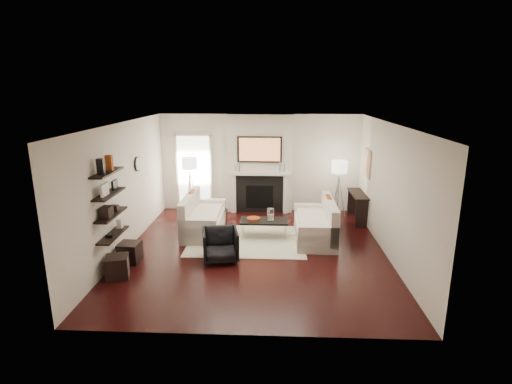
{
  "coord_description": "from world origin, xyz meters",
  "views": [
    {
      "loc": [
        0.39,
        -7.93,
        3.39
      ],
      "look_at": [
        0.0,
        0.6,
        1.15
      ],
      "focal_mm": 28.0,
      "sensor_mm": 36.0,
      "label": 1
    }
  ],
  "objects_px": {
    "loveseat_left_base": "(204,224)",
    "lamp_right_shade": "(340,167)",
    "coffee_table": "(264,221)",
    "ottoman_near": "(130,252)",
    "armchair": "(220,243)",
    "lamp_left_shade": "(189,163)",
    "loveseat_right_base": "(314,230)"
  },
  "relations": [
    {
      "from": "lamp_right_shade",
      "to": "loveseat_left_base",
      "type": "bearing_deg",
      "value": -163.49
    },
    {
      "from": "loveseat_left_base",
      "to": "coffee_table",
      "type": "distance_m",
      "value": 1.48
    },
    {
      "from": "lamp_right_shade",
      "to": "coffee_table",
      "type": "bearing_deg",
      "value": -146.39
    },
    {
      "from": "lamp_left_shade",
      "to": "ottoman_near",
      "type": "xyz_separation_m",
      "value": [
        -0.62,
        -3.04,
        -1.25
      ]
    },
    {
      "from": "lamp_left_shade",
      "to": "lamp_right_shade",
      "type": "bearing_deg",
      "value": -4.51
    },
    {
      "from": "lamp_left_shade",
      "to": "ottoman_near",
      "type": "height_order",
      "value": "lamp_left_shade"
    },
    {
      "from": "loveseat_right_base",
      "to": "coffee_table",
      "type": "xyz_separation_m",
      "value": [
        -1.16,
        0.07,
        0.19
      ]
    },
    {
      "from": "loveseat_left_base",
      "to": "lamp_right_shade",
      "type": "xyz_separation_m",
      "value": [
        3.32,
        0.98,
        1.24
      ]
    },
    {
      "from": "loveseat_left_base",
      "to": "armchair",
      "type": "xyz_separation_m",
      "value": [
        0.6,
        -1.58,
        0.15
      ]
    },
    {
      "from": "lamp_left_shade",
      "to": "coffee_table",
      "type": "bearing_deg",
      "value": -37.49
    },
    {
      "from": "armchair",
      "to": "lamp_right_shade",
      "type": "height_order",
      "value": "lamp_right_shade"
    },
    {
      "from": "lamp_left_shade",
      "to": "lamp_right_shade",
      "type": "relative_size",
      "value": 1.0
    },
    {
      "from": "loveseat_left_base",
      "to": "coffee_table",
      "type": "bearing_deg",
      "value": -10.26
    },
    {
      "from": "loveseat_left_base",
      "to": "coffee_table",
      "type": "xyz_separation_m",
      "value": [
        1.45,
        -0.26,
        0.19
      ]
    },
    {
      "from": "coffee_table",
      "to": "armchair",
      "type": "xyz_separation_m",
      "value": [
        -0.84,
        -1.32,
        -0.04
      ]
    },
    {
      "from": "loveseat_left_base",
      "to": "lamp_left_shade",
      "type": "bearing_deg",
      "value": 114.16
    },
    {
      "from": "loveseat_left_base",
      "to": "ottoman_near",
      "type": "bearing_deg",
      "value": -124.47
    },
    {
      "from": "loveseat_left_base",
      "to": "armchair",
      "type": "distance_m",
      "value": 1.7
    },
    {
      "from": "loveseat_left_base",
      "to": "loveseat_right_base",
      "type": "distance_m",
      "value": 2.62
    },
    {
      "from": "loveseat_left_base",
      "to": "lamp_left_shade",
      "type": "relative_size",
      "value": 4.5
    },
    {
      "from": "loveseat_right_base",
      "to": "ottoman_near",
      "type": "bearing_deg",
      "value": -159.59
    },
    {
      "from": "armchair",
      "to": "lamp_left_shade",
      "type": "bearing_deg",
      "value": 101.32
    },
    {
      "from": "coffee_table",
      "to": "lamp_right_shade",
      "type": "relative_size",
      "value": 2.75
    },
    {
      "from": "lamp_right_shade",
      "to": "ottoman_near",
      "type": "distance_m",
      "value": 5.43
    },
    {
      "from": "ottoman_near",
      "to": "armchair",
      "type": "bearing_deg",
      "value": 5.4
    },
    {
      "from": "coffee_table",
      "to": "ottoman_near",
      "type": "height_order",
      "value": "coffee_table"
    },
    {
      "from": "loveseat_right_base",
      "to": "ottoman_near",
      "type": "height_order",
      "value": "loveseat_right_base"
    },
    {
      "from": "loveseat_right_base",
      "to": "armchair",
      "type": "distance_m",
      "value": 2.36
    },
    {
      "from": "lamp_right_shade",
      "to": "loveseat_right_base",
      "type": "bearing_deg",
      "value": -118.55
    },
    {
      "from": "lamp_right_shade",
      "to": "lamp_left_shade",
      "type": "bearing_deg",
      "value": 175.49
    },
    {
      "from": "loveseat_right_base",
      "to": "lamp_left_shade",
      "type": "distance_m",
      "value": 3.78
    },
    {
      "from": "ottoman_near",
      "to": "coffee_table",
      "type": "bearing_deg",
      "value": 29.33
    }
  ]
}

